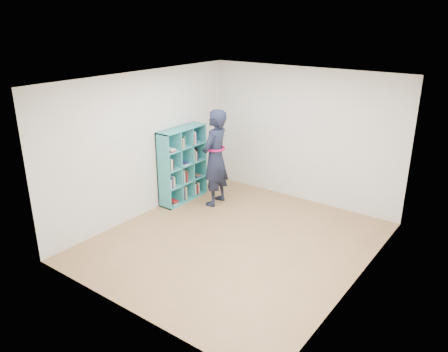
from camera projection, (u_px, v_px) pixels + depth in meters
The scene contains 9 objects.
floor at pixel (235, 241), 7.15m from camera, with size 4.50×4.50×0.00m, color olive.
ceiling at pixel (237, 81), 6.25m from camera, with size 4.50×4.50×0.00m, color white.
wall_left at pixel (145, 145), 7.81m from camera, with size 0.02×4.50×2.60m, color beige.
wall_right at pixel (364, 197), 5.59m from camera, with size 0.02×4.50×2.60m, color beige.
wall_back at pixel (303, 136), 8.40m from camera, with size 4.00×0.02×2.60m, color beige.
wall_front at pixel (124, 218), 5.00m from camera, with size 4.00×0.02×2.60m, color beige.
bookshelf at pixel (182, 165), 8.54m from camera, with size 0.32×1.10×1.47m.
person at pixel (215, 158), 8.28m from camera, with size 0.54×0.74×1.87m.
smartphone at pixel (212, 149), 8.37m from camera, with size 0.03×0.10×0.13m.
Camera 1 is at (3.61, -5.20, 3.49)m, focal length 35.00 mm.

